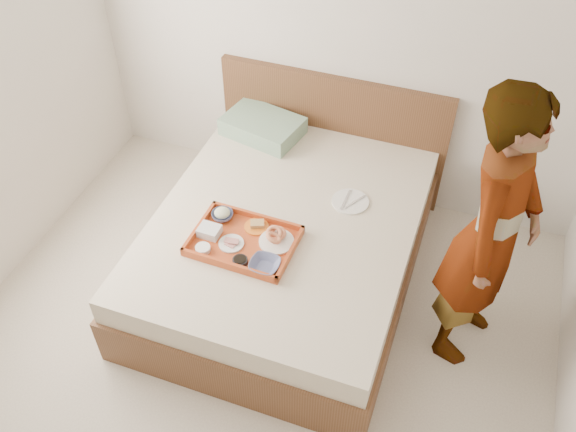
{
  "coord_description": "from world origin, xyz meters",
  "views": [
    {
      "loc": [
        0.92,
        -1.53,
        3.19
      ],
      "look_at": [
        0.05,
        0.9,
        0.65
      ],
      "focal_mm": 38.57,
      "sensor_mm": 36.0,
      "label": 1
    }
  ],
  "objects_px": {
    "bed": "(286,247)",
    "tray": "(244,241)",
    "dinner_plate": "(350,202)",
    "person": "(492,234)"
  },
  "relations": [
    {
      "from": "dinner_plate",
      "to": "person",
      "type": "height_order",
      "value": "person"
    },
    {
      "from": "bed",
      "to": "person",
      "type": "relative_size",
      "value": 1.13
    },
    {
      "from": "person",
      "to": "dinner_plate",
      "type": "bearing_deg",
      "value": 81.42
    },
    {
      "from": "person",
      "to": "bed",
      "type": "bearing_deg",
      "value": 100.02
    },
    {
      "from": "tray",
      "to": "dinner_plate",
      "type": "distance_m",
      "value": 0.74
    },
    {
      "from": "tray",
      "to": "person",
      "type": "bearing_deg",
      "value": 9.95
    },
    {
      "from": "bed",
      "to": "tray",
      "type": "bearing_deg",
      "value": -118.1
    },
    {
      "from": "tray",
      "to": "person",
      "type": "distance_m",
      "value": 1.38
    },
    {
      "from": "tray",
      "to": "dinner_plate",
      "type": "xyz_separation_m",
      "value": [
        0.49,
        0.56,
        -0.02
      ]
    },
    {
      "from": "bed",
      "to": "dinner_plate",
      "type": "distance_m",
      "value": 0.5
    }
  ]
}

